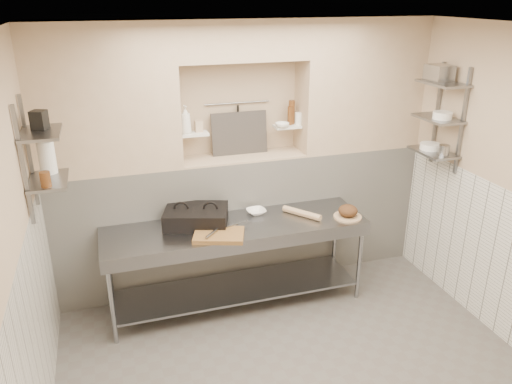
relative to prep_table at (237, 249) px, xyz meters
name	(u,v)px	position (x,y,z in m)	size (l,w,h in m)	color
floor	(300,380)	(0.23, -1.18, -0.69)	(4.00, 3.90, 0.10)	#57514D
ceiling	(315,22)	(0.23, -1.18, 2.21)	(4.00, 3.90, 0.10)	silver
wall_left	(6,270)	(-1.82, -1.18, 0.76)	(0.10, 3.90, 2.80)	tan
wall_back	(236,151)	(0.23, 0.82, 0.76)	(4.00, 0.10, 2.80)	tan
backwall_lower	(243,218)	(0.23, 0.57, 0.06)	(4.00, 0.40, 1.40)	silver
alcove_sill	(242,157)	(0.23, 0.57, 0.77)	(1.30, 0.40, 0.02)	tan
backwall_pillar_left	(105,99)	(-1.10, 0.57, 1.46)	(1.35, 0.40, 1.40)	tan
backwall_pillar_right	(360,85)	(1.55, 0.57, 1.46)	(1.35, 0.40, 1.40)	tan
backwall_header	(241,39)	(0.23, 0.57, 1.96)	(1.30, 0.40, 0.40)	tan
wainscot_left	(35,357)	(-1.76, -1.18, 0.06)	(0.02, 3.90, 1.40)	silver
wainscot_right	(507,268)	(2.22, -1.18, 0.06)	(0.02, 3.90, 1.40)	silver
alcove_shelf_left	(194,134)	(-0.27, 0.57, 1.06)	(0.28, 0.16, 0.03)	white
alcove_shelf_right	(287,127)	(0.73, 0.57, 1.06)	(0.28, 0.16, 0.03)	white
utensil_rail	(237,103)	(0.23, 0.74, 1.31)	(0.02, 0.02, 0.70)	gray
hanging_steel	(238,119)	(0.23, 0.72, 1.14)	(0.02, 0.02, 0.30)	black
splash_panel	(239,133)	(0.23, 0.67, 1.00)	(0.60, 0.02, 0.45)	#383330
shelf_rail_left_a	(29,152)	(-1.75, 0.07, 1.16)	(0.03, 0.03, 0.95)	slate
shelf_rail_left_b	(23,167)	(-1.75, -0.33, 1.16)	(0.03, 0.03, 0.95)	slate
wall_shelf_left_lower	(48,181)	(-1.61, -0.13, 0.96)	(0.30, 0.50, 0.03)	slate
wall_shelf_left_upper	(41,133)	(-1.61, -0.13, 1.36)	(0.30, 0.50, 0.03)	slate
shelf_rail_right_a	(437,113)	(2.20, 0.07, 1.21)	(0.03, 0.03, 1.05)	slate
shelf_rail_right_b	(462,122)	(2.20, -0.33, 1.21)	(0.03, 0.03, 1.05)	slate
wall_shelf_right_lower	(433,152)	(2.07, -0.13, 0.86)	(0.30, 0.50, 0.03)	slate
wall_shelf_right_mid	(438,119)	(2.07, -0.13, 1.21)	(0.30, 0.50, 0.03)	slate
wall_shelf_right_upper	(443,83)	(2.07, -0.13, 1.56)	(0.30, 0.50, 0.03)	slate
prep_table	(237,249)	(0.00, 0.00, 0.00)	(2.60, 0.70, 0.90)	gray
panini_press	(196,216)	(-0.36, 0.15, 0.34)	(0.71, 0.60, 0.16)	black
cutting_board	(219,235)	(-0.22, -0.19, 0.28)	(0.46, 0.32, 0.04)	brown
knife_blade	(237,224)	(-0.01, -0.06, 0.31)	(0.24, 0.03, 0.01)	gray
tongs	(213,232)	(-0.27, -0.19, 0.31)	(0.02, 0.02, 0.26)	gray
mixing_bowl	(256,212)	(0.27, 0.21, 0.28)	(0.20, 0.20, 0.05)	white
rolling_pin	(302,213)	(0.70, 0.02, 0.29)	(0.07, 0.07, 0.43)	tan
bread_board	(347,217)	(1.13, -0.15, 0.27)	(0.29, 0.29, 0.02)	tan
bread_loaf	(348,211)	(1.13, -0.15, 0.33)	(0.20, 0.20, 0.12)	#4C2D19
bottle_soap	(185,120)	(-0.35, 0.55, 1.21)	(0.11, 0.11, 0.28)	white
jar_alcove	(199,126)	(-0.22, 0.60, 1.13)	(0.08, 0.08, 0.11)	tan
bowl_alcove	(282,125)	(0.65, 0.51, 1.09)	(0.15, 0.15, 0.05)	white
condiment_a	(290,116)	(0.76, 0.58, 1.17)	(0.05, 0.05, 0.20)	#522D13
condiment_b	(292,112)	(0.79, 0.61, 1.20)	(0.06, 0.06, 0.26)	#522D13
condiment_c	(299,119)	(0.86, 0.57, 1.13)	(0.07, 0.07, 0.13)	white
jug_left	(47,157)	(-1.61, 0.03, 1.11)	(0.14, 0.14, 0.28)	white
jar_left	(45,179)	(-1.61, -0.31, 1.03)	(0.08, 0.08, 0.12)	#522D13
box_left_upper	(39,120)	(-1.61, -0.08, 1.45)	(0.11, 0.11, 0.15)	black
bowl_right	(430,146)	(2.07, -0.07, 0.90)	(0.21, 0.21, 0.06)	white
canister_right	(444,150)	(2.07, -0.29, 0.92)	(0.11, 0.11, 0.11)	gray
bowl_right_mid	(443,115)	(2.07, -0.20, 1.25)	(0.19, 0.19, 0.07)	white
basket_right	(439,73)	(2.07, -0.06, 1.65)	(0.20, 0.24, 0.15)	gray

